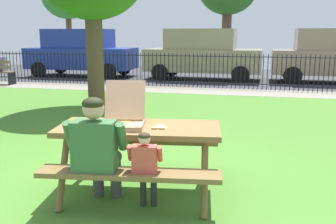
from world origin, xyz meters
TOP-DOWN VIEW (x-y plane):
  - ground at (0.00, 2.15)m, footprint 28.00×12.31m
  - cobblestone_walkway at (0.00, 7.61)m, footprint 28.00×1.40m
  - street_asphalt at (0.00, 11.79)m, footprint 28.00×6.96m
  - picnic_table_foreground at (0.23, -0.14)m, footprint 1.97×1.70m
  - pizza_box_open at (0.06, -0.15)m, footprint 0.56×0.64m
  - pizza_slice_on_table at (0.47, -0.15)m, footprint 0.17×0.23m
  - adult_at_table at (-0.04, -0.68)m, footprint 0.63×0.63m
  - child_at_table at (0.45, -0.64)m, footprint 0.35×0.35m
  - iron_fence_streetside at (-0.00, 8.31)m, footprint 22.99×0.03m
  - parked_car_far_left at (-5.55, 10.50)m, footprint 4.41×1.93m
  - parked_car_left at (-0.48, 10.50)m, footprint 4.47×2.05m
  - parked_car_center at (4.28, 10.50)m, footprint 4.43×1.97m

SIDE VIEW (x-z plane):
  - ground at x=0.00m, z-range -0.02..0.00m
  - street_asphalt at x=0.00m, z-range -0.01..0.00m
  - cobblestone_walkway at x=0.00m, z-range -0.01..0.00m
  - child_at_table at x=0.45m, z-range 0.09..0.95m
  - iron_fence_streetside at x=0.00m, z-range 0.01..1.14m
  - picnic_table_foreground at x=0.23m, z-range 0.20..0.99m
  - adult_at_table at x=-0.04m, z-range 0.06..1.25m
  - pizza_slice_on_table at x=0.47m, z-range 0.77..0.79m
  - pizza_box_open at x=0.06m, z-range 0.62..1.10m
  - parked_car_far_left at x=-5.55m, z-range 0.04..1.98m
  - parked_car_left at x=-0.48m, z-range 0.04..1.98m
  - parked_car_center at x=4.28m, z-range 0.04..1.98m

